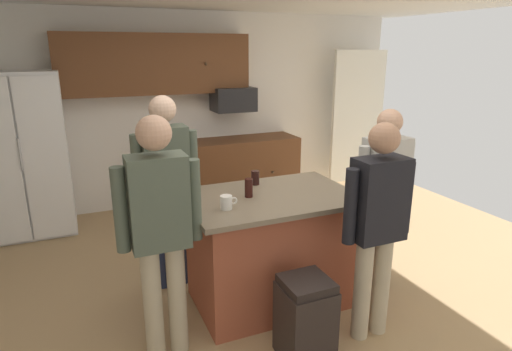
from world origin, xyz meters
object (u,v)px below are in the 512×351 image
at_px(person_elder_center, 377,219).
at_px(glass_short_whisky, 249,188).
at_px(refrigerator, 24,155).
at_px(kitchen_island, 270,248).
at_px(person_guest_left, 384,188).
at_px(trash_bin, 305,319).
at_px(mug_blue_stoneware, 227,202).
at_px(glass_pilsner, 255,178).
at_px(microwave_over_range, 233,99).
at_px(person_guest_by_door, 160,224).
at_px(person_guest_right, 167,180).

distance_m(person_elder_center, glass_short_whisky, 1.02).
bearing_deg(refrigerator, kitchen_island, -51.19).
relative_size(person_guest_left, trash_bin, 2.67).
distance_m(person_elder_center, mug_blue_stoneware, 1.10).
distance_m(glass_short_whisky, glass_pilsner, 0.33).
distance_m(microwave_over_range, trash_bin, 3.58).
bearing_deg(mug_blue_stoneware, kitchen_island, 19.84).
height_order(refrigerator, trash_bin, refrigerator).
height_order(refrigerator, kitchen_island, refrigerator).
relative_size(microwave_over_range, person_guest_by_door, 0.33).
bearing_deg(person_elder_center, refrigerator, 2.90).
bearing_deg(refrigerator, person_guest_by_door, -69.96).
height_order(refrigerator, glass_short_whisky, refrigerator).
height_order(person_elder_center, mug_blue_stoneware, person_elder_center).
relative_size(person_guest_right, person_elder_center, 1.06).
xyz_separation_m(microwave_over_range, glass_pilsner, (-0.63, -2.26, -0.42)).
relative_size(person_guest_left, glass_pilsner, 13.11).
xyz_separation_m(person_guest_left, glass_short_whisky, (-1.20, 0.18, 0.10)).
bearing_deg(kitchen_island, person_guest_left, -8.49).
distance_m(person_guest_by_door, glass_pilsner, 1.15).
distance_m(person_guest_by_door, person_guest_right, 0.95).
height_order(microwave_over_range, person_elder_center, person_elder_center).
xyz_separation_m(kitchen_island, trash_bin, (-0.08, -0.75, -0.19)).
relative_size(refrigerator, glass_short_whisky, 12.30).
height_order(refrigerator, person_elder_center, refrigerator).
bearing_deg(person_elder_center, kitchen_island, 0.00).
bearing_deg(person_guest_by_door, kitchen_island, 0.00).
bearing_deg(microwave_over_range, glass_short_whisky, -107.73).
distance_m(refrigerator, person_guest_left, 3.96).
bearing_deg(person_guest_right, person_guest_by_door, -64.96).
height_order(person_elder_center, glass_pilsner, person_elder_center).
height_order(refrigerator, glass_pilsner, refrigerator).
height_order(glass_short_whisky, glass_pilsner, glass_short_whisky).
xyz_separation_m(microwave_over_range, trash_bin, (-0.71, -3.32, -1.15)).
xyz_separation_m(microwave_over_range, person_guest_left, (0.39, -2.72, -0.51)).
distance_m(person_guest_by_door, person_guest_left, 1.99).
xyz_separation_m(refrigerator, person_guest_left, (2.99, -2.60, -0.00)).
relative_size(glass_short_whisky, trash_bin, 0.25).
bearing_deg(person_elder_center, person_guest_right, 7.86).
bearing_deg(person_guest_left, refrigerator, -32.49).
xyz_separation_m(microwave_over_range, mug_blue_stoneware, (-1.06, -2.72, -0.43)).
bearing_deg(trash_bin, person_guest_by_door, 154.13).
relative_size(kitchen_island, glass_pilsner, 11.14).
bearing_deg(trash_bin, kitchen_island, 84.15).
distance_m(kitchen_island, person_elder_center, 0.99).
bearing_deg(person_elder_center, person_guest_left, -77.65).
bearing_deg(person_elder_center, microwave_over_range, -37.30).
height_order(microwave_over_range, person_guest_right, person_guest_right).
bearing_deg(mug_blue_stoneware, person_guest_right, 110.82).
distance_m(person_guest_by_door, glass_short_whisky, 0.86).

